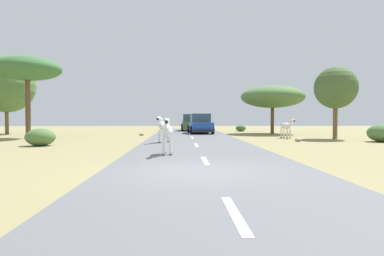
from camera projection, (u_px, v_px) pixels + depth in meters
ground_plane at (194, 172)px, 8.94m from camera, size 90.00×90.00×0.00m
road at (211, 171)px, 8.96m from camera, size 6.00×64.00×0.05m
lane_markings at (214, 177)px, 7.96m from camera, size 0.16×56.00×0.01m
zebra_0 at (167, 132)px, 12.71m from camera, size 0.41×1.57×1.48m
zebra_1 at (286, 126)px, 23.20m from camera, size 0.81×1.42×1.41m
zebra_2 at (163, 126)px, 18.61m from camera, size 0.77×1.59×1.55m
car_0 at (191, 123)px, 34.77m from camera, size 2.06×4.36×1.74m
car_1 at (200, 124)px, 29.09m from camera, size 2.22×4.44×1.74m
tree_1 at (27, 69)px, 22.95m from camera, size 4.61×4.61×5.68m
tree_2 at (273, 97)px, 29.05m from camera, size 5.58×5.58×4.25m
tree_3 at (6, 85)px, 28.46m from camera, size 4.85×4.85×6.73m
tree_4 at (336, 88)px, 22.44m from camera, size 2.86×2.86×4.93m
bush_0 at (383, 133)px, 19.79m from camera, size 1.79×1.61×1.07m
bush_1 at (241, 128)px, 34.04m from camera, size 1.06×0.95×0.63m
bush_2 at (40, 137)px, 17.09m from camera, size 1.52×1.36×0.91m
rock_0 at (298, 140)px, 20.14m from camera, size 0.42×0.41×0.22m
rock_3 at (141, 134)px, 26.40m from camera, size 0.40×0.31×0.21m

